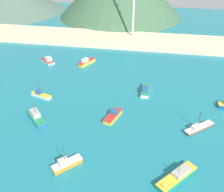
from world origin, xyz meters
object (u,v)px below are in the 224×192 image
(fishing_boat_3, at_px, (36,117))
(fishing_boat_6, at_px, (199,128))
(fishing_boat_1, at_px, (86,62))
(fishing_boat_5, at_px, (177,177))
(fishing_boat_11, at_px, (48,60))
(fishing_boat_4, at_px, (41,95))
(fishing_boat_7, at_px, (113,116))
(radio_tower, at_px, (134,5))
(fishing_boat_13, at_px, (146,90))
(fishing_boat_0, at_px, (66,164))

(fishing_boat_3, bearing_deg, fishing_boat_6, 3.90)
(fishing_boat_1, bearing_deg, fishing_boat_5, -57.57)
(fishing_boat_1, distance_m, fishing_boat_6, 55.39)
(fishing_boat_3, bearing_deg, fishing_boat_5, -21.63)
(fishing_boat_5, bearing_deg, fishing_boat_11, 133.50)
(fishing_boat_4, height_order, fishing_boat_11, fishing_boat_4)
(fishing_boat_6, distance_m, fishing_boat_11, 68.08)
(fishing_boat_6, bearing_deg, fishing_boat_11, 148.69)
(fishing_boat_6, distance_m, fishing_boat_7, 24.55)
(fishing_boat_5, distance_m, radio_tower, 94.81)
(fishing_boat_4, height_order, fishing_boat_7, fishing_boat_4)
(fishing_boat_6, distance_m, fishing_boat_13, 23.97)
(fishing_boat_11, bearing_deg, radio_tower, 49.30)
(fishing_boat_6, bearing_deg, fishing_boat_0, -148.33)
(fishing_boat_3, height_order, radio_tower, radio_tower)
(fishing_boat_4, xyz_separation_m, fishing_boat_5, (44.00, -28.22, 0.12))
(fishing_boat_13, bearing_deg, fishing_boat_3, -145.63)
(fishing_boat_0, distance_m, radio_tower, 93.38)
(fishing_boat_7, distance_m, fishing_boat_11, 47.92)
(fishing_boat_5, distance_m, fishing_boat_6, 20.22)
(fishing_boat_3, bearing_deg, fishing_boat_7, 11.31)
(fishing_boat_5, relative_size, fishing_boat_6, 1.17)
(fishing_boat_3, relative_size, fishing_boat_7, 1.03)
(fishing_boat_7, xyz_separation_m, fishing_boat_13, (8.45, 16.53, 0.14))
(fishing_boat_0, height_order, radio_tower, radio_tower)
(fishing_boat_4, xyz_separation_m, fishing_boat_13, (34.33, 8.75, 0.18))
(fishing_boat_7, bearing_deg, fishing_boat_6, -2.93)
(fishing_boat_7, bearing_deg, fishing_boat_13, 62.93)
(fishing_boat_0, height_order, fishing_boat_1, fishing_boat_0)
(fishing_boat_4, distance_m, fishing_boat_7, 27.03)
(fishing_boat_5, relative_size, fishing_boat_11, 1.41)
(fishing_boat_0, xyz_separation_m, fishing_boat_5, (25.66, 0.59, -0.08))
(fishing_boat_0, bearing_deg, fishing_boat_13, 66.94)
(fishing_boat_3, relative_size, fishing_boat_4, 1.09)
(fishing_boat_1, distance_m, fishing_boat_5, 65.87)
(fishing_boat_0, xyz_separation_m, fishing_boat_6, (32.05, 19.77, -0.28))
(fishing_boat_5, xyz_separation_m, fishing_boat_11, (-51.77, 54.56, 0.03))
(fishing_boat_7, height_order, fishing_boat_13, fishing_boat_13)
(fishing_boat_4, relative_size, fishing_boat_5, 0.75)
(fishing_boat_3, distance_m, fishing_boat_4, 12.77)
(fishing_boat_6, xyz_separation_m, radio_tower, (-26.54, 72.14, 15.79))
(fishing_boat_7, bearing_deg, fishing_boat_1, 116.08)
(fishing_boat_0, xyz_separation_m, fishing_boat_1, (-9.67, 56.19, 0.03))
(fishing_boat_11, distance_m, radio_tower, 50.93)
(fishing_boat_1, height_order, fishing_boat_4, fishing_boat_4)
(fishing_boat_3, xyz_separation_m, radio_tower, (20.20, 75.33, 15.58))
(fishing_boat_5, relative_size, fishing_boat_13, 1.18)
(fishing_boat_1, height_order, fishing_boat_7, fishing_boat_1)
(fishing_boat_1, height_order, fishing_boat_6, fishing_boat_6)
(fishing_boat_11, height_order, radio_tower, radio_tower)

